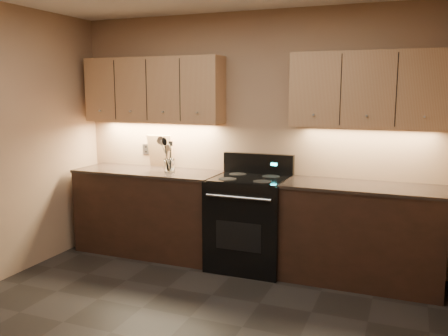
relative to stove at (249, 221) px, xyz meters
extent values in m
cube|color=#9E7F5D|center=(-0.08, 0.32, 0.82)|extent=(4.00, 0.04, 2.60)
cube|color=black|center=(-1.18, 0.02, -0.03)|extent=(1.60, 0.60, 0.90)
cube|color=#372A23|center=(-1.18, 0.02, 0.44)|extent=(1.62, 0.62, 0.03)
cube|color=black|center=(1.10, 0.02, -0.03)|extent=(1.44, 0.60, 0.90)
cube|color=#372A23|center=(1.10, 0.02, 0.44)|extent=(1.46, 0.62, 0.03)
cube|color=black|center=(0.00, -0.01, -0.02)|extent=(0.76, 0.65, 0.92)
cube|color=black|center=(0.00, -0.01, 0.45)|extent=(0.70, 0.60, 0.01)
cube|color=black|center=(0.00, 0.28, 0.55)|extent=(0.76, 0.07, 0.22)
cube|color=#19E5F2|center=(0.18, 0.24, 0.56)|extent=(0.06, 0.00, 0.03)
cylinder|color=silver|center=(0.00, -0.35, 0.32)|extent=(0.65, 0.02, 0.02)
cube|color=black|center=(0.00, -0.33, -0.07)|extent=(0.46, 0.00, 0.28)
cylinder|color=black|center=(-0.18, -0.16, 0.45)|extent=(0.18, 0.18, 0.00)
cylinder|color=black|center=(0.18, -0.16, 0.45)|extent=(0.18, 0.18, 0.00)
cylinder|color=black|center=(-0.18, 0.14, 0.45)|extent=(0.18, 0.18, 0.00)
cylinder|color=black|center=(0.18, 0.14, 0.45)|extent=(0.18, 0.18, 0.00)
cube|color=tan|center=(-1.18, 0.17, 1.32)|extent=(1.60, 0.30, 0.70)
cube|color=tan|center=(1.10, 0.17, 1.32)|extent=(1.44, 0.30, 0.70)
cube|color=#B2B5BA|center=(-1.38, 0.31, 0.64)|extent=(0.08, 0.01, 0.12)
cylinder|color=white|center=(-0.92, 0.02, 0.52)|extent=(0.12, 0.12, 0.14)
cylinder|color=white|center=(-0.92, 0.02, 0.46)|extent=(0.11, 0.11, 0.02)
cube|color=tan|center=(-1.16, 0.27, 0.63)|extent=(0.30, 0.12, 0.37)
camera|label=1|loc=(1.49, -4.44, 1.31)|focal=38.00mm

